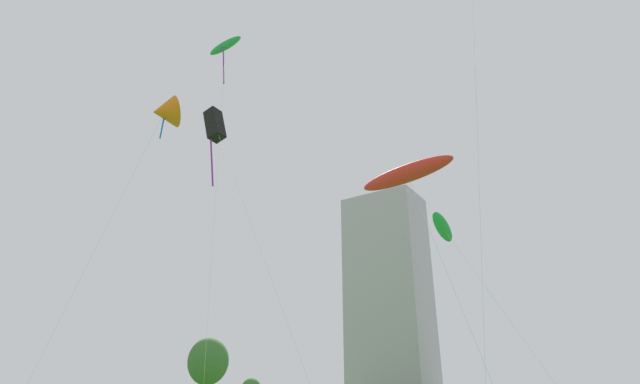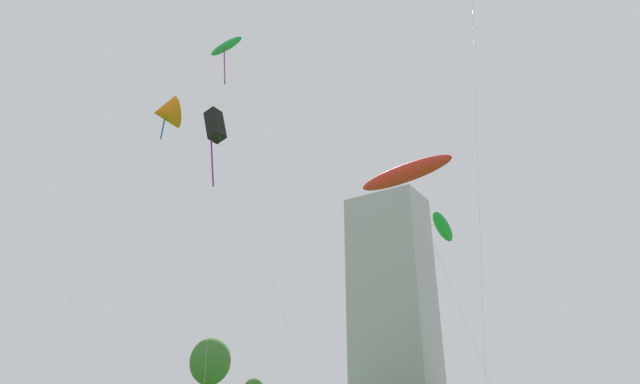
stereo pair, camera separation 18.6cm
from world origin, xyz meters
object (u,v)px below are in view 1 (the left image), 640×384
Objects in this scene: kite_flying_2 at (215,126)px; distant_highrise_0 at (389,297)px; kite_flying_1 at (442,227)px; kite_flying_0 at (407,174)px; kite_flying_4 at (164,112)px; kite_flying_3 at (225,46)px; park_tree_2 at (208,362)px.

distant_highrise_0 is (-46.61, 132.25, 17.31)m from kite_flying_2.
kite_flying_1 is 14.76m from kite_flying_2.
kite_flying_0 is at bearing -64.61° from distant_highrise_0.
kite_flying_0 is 0.51× the size of kite_flying_4.
kite_flying_2 is 141.29m from distant_highrise_0.
kite_flying_2 is at bearing -150.03° from kite_flying_1.
kite_flying_3 is at bearing -70.39° from distant_highrise_0.
kite_flying_2 is 0.89× the size of kite_flying_4.
kite_flying_2 is (-11.39, -6.57, 6.69)m from kite_flying_1.
kite_flying_3 is 133.58m from distant_highrise_0.
kite_flying_3 is 11.74m from kite_flying_4.
kite_flying_3 is (-5.19, 5.36, 12.30)m from kite_flying_2.
distant_highrise_0 is (-32.49, 116.36, 29.38)m from park_tree_2.
kite_flying_4 is at bearing 174.37° from kite_flying_0.
kite_flying_1 is at bearing 99.25° from kite_flying_0.
kite_flying_0 is 32.77m from park_tree_2.
kite_flying_3 reaches higher than kite_flying_4.
kite_flying_4 is at bearing -58.96° from park_tree_2.
park_tree_2 is at bearing 130.26° from kite_flying_3.
kite_flying_1 is at bearing -63.69° from distant_highrise_0.
distant_highrise_0 is at bearing 108.08° from kite_flying_3.
park_tree_2 is at bearing -72.86° from distant_highrise_0.
kite_flying_2 is (-12.82, 2.18, 7.41)m from kite_flying_0.
kite_flying_3 is at bearing 134.10° from kite_flying_2.
kite_flying_1 is 0.17× the size of distant_highrise_0.
kite_flying_2 is at bearing -45.90° from kite_flying_3.
kite_flying_3 reaches higher than kite_flying_0.
kite_flying_3 is at bearing -175.82° from kite_flying_1.
kite_flying_0 reaches higher than park_tree_2.
kite_flying_3 is 4.03× the size of park_tree_2.
kite_flying_2 is 24.44m from park_tree_2.
kite_flying_0 is 8.90m from kite_flying_1.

